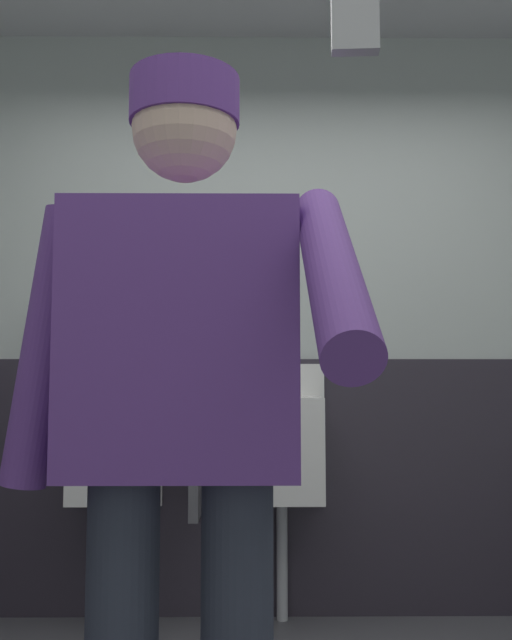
{
  "coord_description": "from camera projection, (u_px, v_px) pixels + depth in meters",
  "views": [
    {
      "loc": [
        -0.17,
        -1.53,
        1.08
      ],
      "look_at": [
        -0.15,
        0.39,
        1.25
      ],
      "focal_mm": 37.35,
      "sensor_mm": 36.0,
      "label": 1
    }
  ],
  "objects": [
    {
      "name": "urinal_left",
      "position": [
        115.0,
        447.0,
        2.96
      ],
      "size": [
        0.4,
        0.34,
        1.24
      ],
      "color": "white",
      "rests_on": "ground_plane"
    },
    {
      "name": "wainscot_band_back",
      "position": [
        286.0,
        485.0,
        3.1
      ],
      "size": [
        3.69,
        0.03,
        1.17
      ],
      "primitive_type": "cube",
      "color": "#2D2833",
      "rests_on": "ground_plane"
    },
    {
      "name": "privacy_divider_panel",
      "position": [
        198.0,
        409.0,
        2.91
      ],
      "size": [
        0.04,
        0.4,
        0.9
      ],
      "primitive_type": "cube",
      "color": "#4C4C51"
    },
    {
      "name": "wall_back",
      "position": [
        285.0,
        316.0,
        3.24
      ],
      "size": [
        4.29,
        0.12,
        2.77
      ],
      "primitive_type": "cube",
      "color": "silver",
      "rests_on": "ground_plane"
    },
    {
      "name": "soap_dispenser",
      "position": [
        49.0,
        321.0,
        3.13
      ],
      "size": [
        0.1,
        0.07,
        0.18
      ],
      "primitive_type": "cube",
      "color": "silver"
    },
    {
      "name": "urinal_middle",
      "position": [
        283.0,
        447.0,
        2.97
      ],
      "size": [
        0.4,
        0.34,
        1.24
      ],
      "color": "white",
      "rests_on": "ground_plane"
    },
    {
      "name": "person",
      "position": [
        181.0,
        418.0,
        1.3
      ],
      "size": [
        0.67,
        0.6,
        1.69
      ],
      "color": "#2D3342",
      "rests_on": "ground_plane"
    },
    {
      "name": "cell_phone",
      "position": [
        355.0,
        12.0,
        0.85
      ],
      "size": [
        0.06,
        0.03,
        0.11
      ],
      "primitive_type": "cube",
      "rotation": [
        -0.02,
        0.0,
        -0.06
      ],
      "color": "silver"
    }
  ]
}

